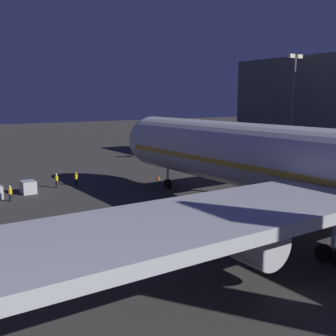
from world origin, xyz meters
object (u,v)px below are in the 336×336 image
Objects in this scene: ground_crew_under_port_wing at (57,180)px; traffic_cone_nose_port at (159,178)px; apron_floodlight_mast at (293,103)px; ground_crew_near_nose_gear at (76,178)px; traffic_cone_nose_starboard at (131,181)px; jet_bridge at (279,143)px; ground_crew_marshaller_fwd at (10,193)px; baggage_container_near_belt at (28,187)px.

ground_crew_under_port_wing is 3.28× the size of traffic_cone_nose_port.
apron_floodlight_mast is 32.37× the size of traffic_cone_nose_port.
traffic_cone_nose_starboard is (-6.50, 2.56, -0.70)m from ground_crew_near_nose_gear.
jet_bridge is 11.95× the size of ground_crew_under_port_wing.
traffic_cone_nose_starboard is (4.40, 0.00, 0.00)m from traffic_cone_nose_port.
jet_bridge is 16.78m from traffic_cone_nose_port.
apron_floodlight_mast reaches higher than ground_crew_marshaller_fwd.
apron_floodlight_mast is 9.66× the size of baggage_container_near_belt.
ground_crew_near_nose_gear reaches higher than ground_crew_marshaller_fwd.
apron_floodlight_mast is 35.92m from ground_crew_near_nose_gear.
apron_floodlight_mast is 25.58m from traffic_cone_nose_port.
traffic_cone_nose_port is 4.40m from traffic_cone_nose_starboard.
apron_floodlight_mast reaches higher than ground_crew_near_nose_gear.
ground_crew_near_nose_gear reaches higher than traffic_cone_nose_starboard.
ground_crew_marshaller_fwd is at bearing 31.40° from ground_crew_under_port_wing.
traffic_cone_nose_port is at bearing 174.97° from baggage_container_near_belt.
traffic_cone_nose_starboard is at bearing 163.50° from ground_crew_under_port_wing.
jet_bridge is at bearing 151.72° from baggage_container_near_belt.
traffic_cone_nose_starboard is (13.81, -12.81, -5.39)m from jet_bridge.
traffic_cone_nose_port is (-17.23, 1.52, -0.48)m from baggage_container_near_belt.
baggage_container_near_belt is at bearing -6.74° from traffic_cone_nose_starboard.
traffic_cone_nose_starboard is at bearing -42.86° from jet_bridge.
ground_crew_near_nose_gear reaches higher than baggage_container_near_belt.
baggage_container_near_belt is 1.04× the size of ground_crew_near_nose_gear.
ground_crew_under_port_wing reaches higher than traffic_cone_nose_port.
ground_crew_under_port_wing reaches higher than ground_crew_near_nose_gear.
ground_crew_under_port_wing is 3.28× the size of traffic_cone_nose_starboard.
ground_crew_near_nose_gear is (20.31, -15.37, -4.68)m from jet_bridge.
baggage_container_near_belt reaches higher than traffic_cone_nose_port.
jet_bridge reaches higher than traffic_cone_nose_port.
ground_crew_under_port_wing is 13.70m from traffic_cone_nose_port.
baggage_container_near_belt is 6.42m from ground_crew_near_nose_gear.
jet_bridge is 27.97m from ground_crew_under_port_wing.
ground_crew_near_nose_gear reaches higher than traffic_cone_nose_port.
ground_crew_near_nose_gear is (-6.33, -1.04, 0.23)m from baggage_container_near_belt.
jet_bridge is at bearing 145.84° from ground_crew_under_port_wing.
apron_floodlight_mast is 29.64m from traffic_cone_nose_starboard.
ground_crew_near_nose_gear is 9.83m from ground_crew_marshaller_fwd.
baggage_container_near_belt is 3.35× the size of traffic_cone_nose_port.
traffic_cone_nose_starboard is at bearing 158.54° from ground_crew_near_nose_gear.
traffic_cone_nose_starboard is at bearing 173.26° from baggage_container_near_belt.
apron_floodlight_mast is 41.92m from baggage_container_near_belt.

